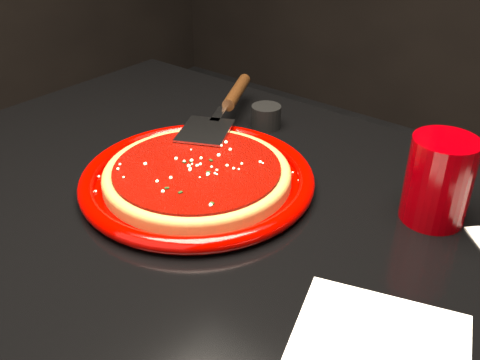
# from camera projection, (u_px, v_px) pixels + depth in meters

# --- Properties ---
(plate) EXTENTS (0.41, 0.41, 0.03)m
(plate) POSITION_uv_depth(u_px,v_px,m) (197.00, 179.00, 0.82)
(plate) COLOR #7C0100
(plate) RESTS_ON table
(pizza_crust) EXTENTS (0.32, 0.32, 0.01)m
(pizza_crust) POSITION_uv_depth(u_px,v_px,m) (197.00, 177.00, 0.82)
(pizza_crust) COLOR brown
(pizza_crust) RESTS_ON plate
(pizza_crust_rim) EXTENTS (0.32, 0.32, 0.02)m
(pizza_crust_rim) POSITION_uv_depth(u_px,v_px,m) (197.00, 173.00, 0.82)
(pizza_crust_rim) COLOR brown
(pizza_crust_rim) RESTS_ON plate
(pizza_sauce) EXTENTS (0.29, 0.29, 0.01)m
(pizza_sauce) POSITION_uv_depth(u_px,v_px,m) (197.00, 170.00, 0.81)
(pizza_sauce) COLOR #6C0400
(pizza_sauce) RESTS_ON plate
(parmesan_dusting) EXTENTS (0.25, 0.25, 0.01)m
(parmesan_dusting) POSITION_uv_depth(u_px,v_px,m) (197.00, 165.00, 0.81)
(parmesan_dusting) COLOR beige
(parmesan_dusting) RESTS_ON plate
(basil_flecks) EXTENTS (0.23, 0.23, 0.00)m
(basil_flecks) POSITION_uv_depth(u_px,v_px,m) (197.00, 166.00, 0.81)
(basil_flecks) COLOR black
(basil_flecks) RESTS_ON plate
(pizza_server) EXTENTS (0.24, 0.35, 0.03)m
(pizza_server) POSITION_uv_depth(u_px,v_px,m) (224.00, 107.00, 0.98)
(pizza_server) COLOR silver
(pizza_server) RESTS_ON plate
(cup) EXTENTS (0.12, 0.12, 0.12)m
(cup) POSITION_uv_depth(u_px,v_px,m) (439.00, 180.00, 0.72)
(cup) COLOR #7B0003
(cup) RESTS_ON table
(napkin_a) EXTENTS (0.23, 0.23, 0.00)m
(napkin_a) POSITION_uv_depth(u_px,v_px,m) (378.00, 354.00, 0.55)
(napkin_a) COLOR white
(napkin_a) RESTS_ON table
(ramekin) EXTENTS (0.07, 0.07, 0.04)m
(ramekin) POSITION_uv_depth(u_px,v_px,m) (266.00, 117.00, 1.00)
(ramekin) COLOR black
(ramekin) RESTS_ON table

